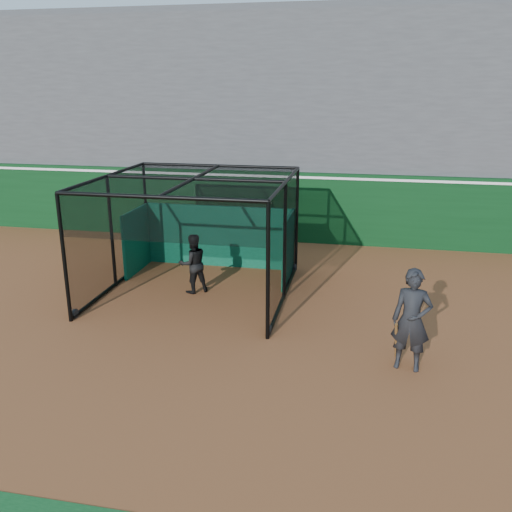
# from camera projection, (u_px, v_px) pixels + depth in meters

# --- Properties ---
(ground) EXTENTS (120.00, 120.00, 0.00)m
(ground) POSITION_uv_depth(u_px,v_px,m) (197.00, 341.00, 11.91)
(ground) COLOR brown
(ground) RESTS_ON ground
(outfield_wall) EXTENTS (50.00, 0.50, 2.50)m
(outfield_wall) POSITION_uv_depth(u_px,v_px,m) (266.00, 205.00, 19.47)
(outfield_wall) COLOR #093313
(outfield_wall) RESTS_ON ground
(grandstand) EXTENTS (50.00, 7.85, 8.95)m
(grandstand) POSITION_uv_depth(u_px,v_px,m) (283.00, 109.00, 22.05)
(grandstand) COLOR #4C4C4F
(grandstand) RESTS_ON ground
(batting_cage) EXTENTS (4.86, 4.97, 3.09)m
(batting_cage) POSITION_uv_depth(u_px,v_px,m) (196.00, 237.00, 14.30)
(batting_cage) COLOR black
(batting_cage) RESTS_ON ground
(batter) EXTENTS (1.00, 0.96, 1.62)m
(batter) POSITION_uv_depth(u_px,v_px,m) (193.00, 264.00, 14.51)
(batter) COLOR black
(batter) RESTS_ON ground
(on_deck_player) EXTENTS (0.82, 0.61, 2.06)m
(on_deck_player) POSITION_uv_depth(u_px,v_px,m) (411.00, 320.00, 10.47)
(on_deck_player) COLOR black
(on_deck_player) RESTS_ON ground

